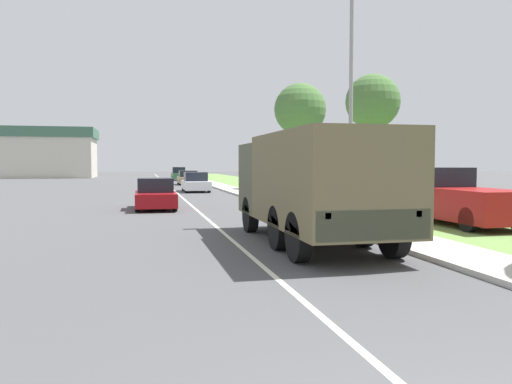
# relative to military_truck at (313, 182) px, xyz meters

# --- Properties ---
(ground_plane) EXTENTS (180.00, 180.00, 0.00)m
(ground_plane) POSITION_rel_military_truck_xyz_m (-1.95, 29.73, -1.63)
(ground_plane) COLOR #4C4C4F
(lane_centre_stripe) EXTENTS (0.12, 120.00, 0.00)m
(lane_centre_stripe) POSITION_rel_military_truck_xyz_m (-1.95, 29.73, -1.63)
(lane_centre_stripe) COLOR silver
(lane_centre_stripe) RESTS_ON ground
(sidewalk_right) EXTENTS (1.80, 120.00, 0.12)m
(sidewalk_right) POSITION_rel_military_truck_xyz_m (2.55, 29.73, -1.57)
(sidewalk_right) COLOR beige
(sidewalk_right) RESTS_ON ground
(grass_strip_right) EXTENTS (7.00, 120.00, 0.02)m
(grass_strip_right) POSITION_rel_military_truck_xyz_m (6.95, 29.73, -1.62)
(grass_strip_right) COLOR #6B9347
(grass_strip_right) RESTS_ON ground
(military_truck) EXTENTS (2.52, 7.28, 2.85)m
(military_truck) POSITION_rel_military_truck_xyz_m (0.00, 0.00, 0.00)
(military_truck) COLOR #474C38
(military_truck) RESTS_ON ground
(car_nearest_ahead) EXTENTS (1.80, 4.00, 1.43)m
(car_nearest_ahead) POSITION_rel_military_truck_xyz_m (-3.76, 11.09, -0.98)
(car_nearest_ahead) COLOR maroon
(car_nearest_ahead) RESTS_ON ground
(car_second_ahead) EXTENTS (1.84, 4.40, 1.46)m
(car_second_ahead) POSITION_rel_military_truck_xyz_m (-0.45, 25.03, -0.97)
(car_second_ahead) COLOR silver
(car_second_ahead) RESTS_ON ground
(car_third_ahead) EXTENTS (1.93, 4.11, 1.40)m
(car_third_ahead) POSITION_rel_military_truck_xyz_m (0.09, 37.62, -0.99)
(car_third_ahead) COLOR tan
(car_third_ahead) RESTS_ON ground
(car_fourth_ahead) EXTENTS (1.73, 4.29, 1.65)m
(car_fourth_ahead) POSITION_rel_military_truck_xyz_m (0.15, 51.50, -0.89)
(car_fourth_ahead) COLOR #336B3D
(car_fourth_ahead) RESTS_ON ground
(pickup_truck) EXTENTS (2.00, 5.13, 1.94)m
(pickup_truck) POSITION_rel_military_truck_xyz_m (6.21, 2.91, -0.72)
(pickup_truck) COLOR maroon
(pickup_truck) RESTS_ON grass_strip_right
(lamp_post) EXTENTS (1.69, 0.24, 8.03)m
(lamp_post) POSITION_rel_military_truck_xyz_m (2.61, 4.04, 3.20)
(lamp_post) COLOR gray
(lamp_post) RESTS_ON sidewalk_right
(tree_mid_right) EXTENTS (2.80, 2.80, 6.66)m
(tree_mid_right) POSITION_rel_military_truck_xyz_m (7.26, 11.53, 3.57)
(tree_mid_right) COLOR brown
(tree_mid_right) RESTS_ON grass_strip_right
(tree_far_right) EXTENTS (4.16, 4.16, 8.49)m
(tree_far_right) POSITION_rel_military_truck_xyz_m (8.05, 26.07, 4.78)
(tree_far_right) COLOR brown
(tree_far_right) RESTS_ON grass_strip_right
(building_distant) EXTENTS (17.58, 10.04, 7.34)m
(building_distant) POSITION_rel_military_truck_xyz_m (-19.92, 67.38, 2.09)
(building_distant) COLOR beige
(building_distant) RESTS_ON ground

